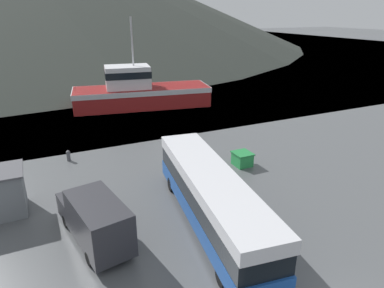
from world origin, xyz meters
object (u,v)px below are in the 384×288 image
tour_bus (211,196)px  delivery_van (95,218)px  storage_bin (242,159)px  fishing_boat (139,91)px

tour_bus → delivery_van: tour_bus is taller
tour_bus → storage_bin: 8.46m
delivery_van → storage_bin: size_ratio=4.36×
delivery_van → storage_bin: 12.90m
delivery_van → fishing_boat: bearing=58.3°
storage_bin → tour_bus: bearing=-135.3°
fishing_boat → storage_bin: fishing_boat is taller
delivery_van → fishing_boat: (10.05, 25.09, 0.54)m
fishing_boat → storage_bin: bearing=15.1°
tour_bus → storage_bin: bearing=52.4°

